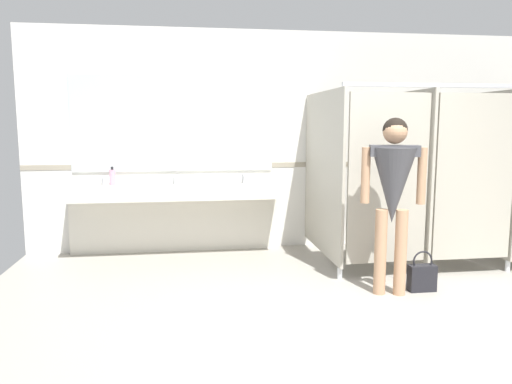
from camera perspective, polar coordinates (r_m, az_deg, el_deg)
ground_plane at (r=3.74m, az=16.62°, el=-17.84°), size 6.80×6.57×0.10m
wall_back at (r=6.26m, az=5.39°, el=6.00°), size 6.80×0.12×2.70m
wall_back_tile_band at (r=6.22m, az=5.49°, el=3.23°), size 6.80×0.01×0.06m
vanity_counter at (r=5.88m, az=-9.49°, el=-1.33°), size 2.51×0.57×0.95m
mirror_panel at (r=6.02m, az=-9.65°, el=7.90°), size 2.41×0.02×1.15m
bathroom_stalls at (r=5.86m, az=21.66°, el=2.17°), size 2.84×1.50×1.96m
person_standing at (r=4.53m, az=15.77°, el=0.81°), size 0.55×0.49×1.61m
handbag at (r=4.89m, az=18.88°, el=-9.37°), size 0.25×0.11×0.39m
soap_dispenser at (r=5.99m, az=-16.48°, el=1.68°), size 0.07×0.07×0.22m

